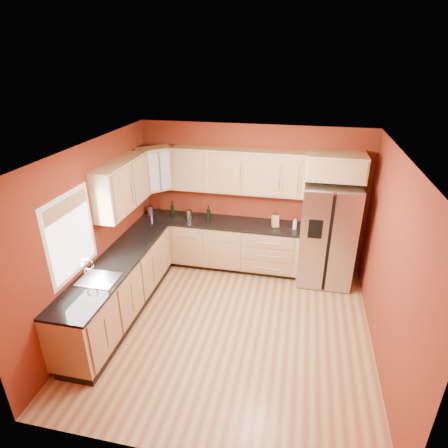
{
  "coord_description": "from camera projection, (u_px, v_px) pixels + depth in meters",
  "views": [
    {
      "loc": [
        0.83,
        -4.27,
        3.68
      ],
      "look_at": [
        -0.28,
        0.9,
        1.24
      ],
      "focal_mm": 30.0,
      "sensor_mm": 36.0,
      "label": 1
    }
  ],
  "objects": [
    {
      "name": "refrigerator",
      "position": [
        327.0,
        234.0,
        6.31
      ],
      "size": [
        0.9,
        0.75,
        1.78
      ],
      "primitive_type": "cube",
      "color": "#B3B3B8",
      "rests_on": "floor"
    },
    {
      "name": "soap_dispenser",
      "position": [
        295.0,
        224.0,
        6.38
      ],
      "size": [
        0.08,
        0.08,
        0.19
      ],
      "primitive_type": "cylinder",
      "rotation": [
        0.0,
        0.0,
        -0.42
      ],
      "color": "white",
      "rests_on": "countertop_back"
    },
    {
      "name": "wall_back",
      "position": [
        252.0,
        198.0,
        6.73
      ],
      "size": [
        4.0,
        0.04,
        2.6
      ],
      "primitive_type": "cube",
      "color": "maroon",
      "rests_on": "floor"
    },
    {
      "name": "base_cabinets_back",
      "position": [
        219.0,
        244.0,
        6.92
      ],
      "size": [
        2.9,
        0.6,
        0.88
      ],
      "primitive_type": "cube",
      "color": "tan",
      "rests_on": "floor"
    },
    {
      "name": "canister_right",
      "position": [
        189.0,
        215.0,
        6.76
      ],
      "size": [
        0.13,
        0.13,
        0.18
      ],
      "primitive_type": "cylinder",
      "rotation": [
        0.0,
        0.0,
        -0.2
      ],
      "color": "#B3B3B8",
      "rests_on": "countertop_back"
    },
    {
      "name": "upper_cabinets_left",
      "position": [
        122.0,
        185.0,
        5.72
      ],
      "size": [
        0.33,
        1.35,
        0.75
      ],
      "primitive_type": "cube",
      "color": "tan",
      "rests_on": "wall_left"
    },
    {
      "name": "upper_cabinets_back",
      "position": [
        237.0,
        171.0,
        6.41
      ],
      "size": [
        2.3,
        0.33,
        0.75
      ],
      "primitive_type": "cube",
      "color": "tan",
      "rests_on": "wall_back"
    },
    {
      "name": "wall_front",
      "position": [
        184.0,
        360.0,
        3.17
      ],
      "size": [
        4.0,
        0.04,
        2.6
      ],
      "primitive_type": "cube",
      "color": "maroon",
      "rests_on": "floor"
    },
    {
      "name": "countertop_left",
      "position": [
        116.0,
        262.0,
        5.44
      ],
      "size": [
        0.62,
        2.8,
        0.04
      ],
      "primitive_type": "cube",
      "color": "black",
      "rests_on": "base_cabinets_left"
    },
    {
      "name": "over_fridge_cabinet",
      "position": [
        336.0,
        166.0,
        5.89
      ],
      "size": [
        0.92,
        0.6,
        0.4
      ],
      "primitive_type": "cube",
      "color": "tan",
      "rests_on": "wall_back"
    },
    {
      "name": "wall_right",
      "position": [
        391.0,
        266.0,
        4.57
      ],
      "size": [
        0.04,
        4.0,
        2.6
      ],
      "primitive_type": "cube",
      "color": "maroon",
      "rests_on": "floor"
    },
    {
      "name": "wine_bottle_b",
      "position": [
        173.0,
        209.0,
        6.79
      ],
      "size": [
        0.08,
        0.08,
        0.32
      ],
      "primitive_type": null,
      "rotation": [
        0.0,
        0.0,
        -0.08
      ],
      "color": "black",
      "rests_on": "countertop_back"
    },
    {
      "name": "wine_bottle_a",
      "position": [
        209.0,
        213.0,
        6.67
      ],
      "size": [
        0.07,
        0.07,
        0.3
      ],
      "primitive_type": null,
      "rotation": [
        0.0,
        0.0,
        0.04
      ],
      "color": "black",
      "rests_on": "countertop_back"
    },
    {
      "name": "countertop_back",
      "position": [
        218.0,
        222.0,
        6.72
      ],
      "size": [
        2.9,
        0.62,
        0.04
      ],
      "primitive_type": "cube",
      "color": "black",
      "rests_on": "base_cabinets_back"
    },
    {
      "name": "corner_upper_cabinet",
      "position": [
        155.0,
        169.0,
        6.53
      ],
      "size": [
        0.67,
        0.67,
        0.75
      ],
      "primitive_type": "cube",
      "rotation": [
        0.0,
        0.0,
        0.79
      ],
      "color": "tan",
      "rests_on": "wall_back"
    },
    {
      "name": "canister_left",
      "position": [
        150.0,
        210.0,
        6.94
      ],
      "size": [
        0.13,
        0.13,
        0.17
      ],
      "primitive_type": "cylinder",
      "rotation": [
        0.0,
        0.0,
        0.23
      ],
      "color": "#B3B3B8",
      "rests_on": "countertop_back"
    },
    {
      "name": "wall_left",
      "position": [
        93.0,
        236.0,
        5.33
      ],
      "size": [
        0.04,
        4.0,
        2.6
      ],
      "primitive_type": "cube",
      "color": "maroon",
      "rests_on": "floor"
    },
    {
      "name": "window",
      "position": [
        71.0,
        235.0,
        4.78
      ],
      "size": [
        0.03,
        0.9,
        1.0
      ],
      "primitive_type": "cube",
      "color": "white",
      "rests_on": "wall_left"
    },
    {
      "name": "base_cabinets_left",
      "position": [
        119.0,
        288.0,
        5.63
      ],
      "size": [
        0.6,
        2.8,
        0.88
      ],
      "primitive_type": "cube",
      "color": "tan",
      "rests_on": "floor"
    },
    {
      "name": "knife_block",
      "position": [
        275.0,
        221.0,
        6.46
      ],
      "size": [
        0.13,
        0.13,
        0.22
      ],
      "primitive_type": "cube",
      "rotation": [
        0.0,
        0.0,
        0.35
      ],
      "color": "#A98052",
      "rests_on": "countertop_back"
    },
    {
      "name": "ceiling",
      "position": [
        231.0,
        153.0,
        4.41
      ],
      "size": [
        4.0,
        4.0,
        0.0
      ],
      "primitive_type": "plane",
      "color": "white",
      "rests_on": "wall_back"
    },
    {
      "name": "sink_faucet",
      "position": [
        97.0,
        270.0,
        4.92
      ],
      "size": [
        0.5,
        0.42,
        0.3
      ],
      "primitive_type": null,
      "color": "silver",
      "rests_on": "countertop_left"
    },
    {
      "name": "floor",
      "position": [
        230.0,
        327.0,
        5.49
      ],
      "size": [
        4.0,
        4.0,
        0.0
      ],
      "primitive_type": "plane",
      "color": "brown",
      "rests_on": "ground"
    }
  ]
}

